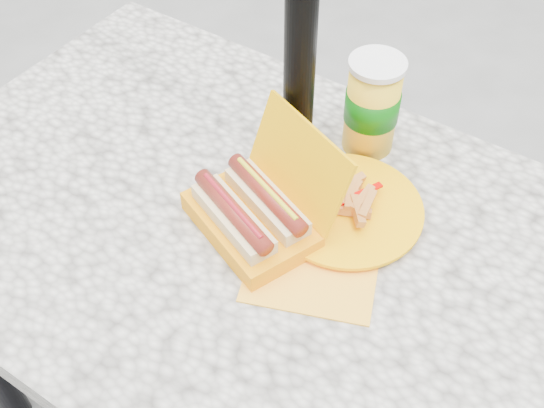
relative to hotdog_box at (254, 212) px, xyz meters
The scene contains 4 objects.
picnic_table 0.15m from the hotdog_box, behind, with size 1.20×0.80×0.75m.
hotdog_box is the anchor object (origin of this frame).
fries_plate 0.15m from the hotdog_box, 43.21° to the left, with size 0.26×0.37×0.05m.
soda_cup 0.29m from the hotdog_box, 78.53° to the left, with size 0.10×0.10×0.18m.
Camera 1 is at (0.44, -0.58, 1.59)m, focal length 45.00 mm.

